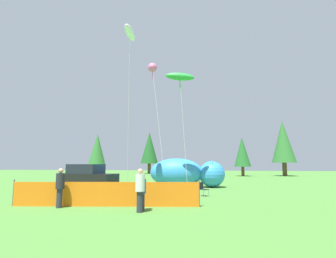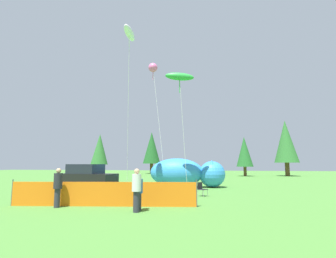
# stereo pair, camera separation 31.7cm
# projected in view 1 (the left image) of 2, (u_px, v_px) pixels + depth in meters

# --- Properties ---
(ground_plane) EXTENTS (120.00, 120.00, 0.00)m
(ground_plane) POSITION_uv_depth(u_px,v_px,m) (136.00, 196.00, 16.87)
(ground_plane) COLOR #477F33
(parked_car) EXTENTS (4.23, 2.41, 2.00)m
(parked_car) POSITION_uv_depth(u_px,v_px,m) (87.00, 179.00, 18.23)
(parked_car) COLOR black
(parked_car) RESTS_ON ground
(folding_chair) EXTENTS (0.69, 0.69, 0.86)m
(folding_chair) POSITION_uv_depth(u_px,v_px,m) (203.00, 188.00, 16.68)
(folding_chair) COLOR black
(folding_chair) RESTS_ON ground
(inflatable_cat) EXTENTS (6.62, 2.88, 2.50)m
(inflatable_cat) POSITION_uv_depth(u_px,v_px,m) (185.00, 174.00, 22.94)
(inflatable_cat) COLOR #338CD8
(inflatable_cat) RESTS_ON ground
(safety_fence) EXTENTS (9.01, 1.24, 1.28)m
(safety_fence) POSITION_uv_depth(u_px,v_px,m) (106.00, 194.00, 12.62)
(safety_fence) COLOR orange
(safety_fence) RESTS_ON ground
(spectator_in_grey_shirt) EXTENTS (0.40, 0.40, 1.83)m
(spectator_in_grey_shirt) POSITION_uv_depth(u_px,v_px,m) (140.00, 188.00, 11.18)
(spectator_in_grey_shirt) COLOR #2D2D38
(spectator_in_grey_shirt) RESTS_ON ground
(spectator_in_red_shirt) EXTENTS (0.40, 0.40, 1.83)m
(spectator_in_red_shirt) POSITION_uv_depth(u_px,v_px,m) (60.00, 186.00, 12.31)
(spectator_in_red_shirt) COLOR #2D2D38
(spectator_in_red_shirt) RESTS_ON ground
(spectator_in_green_shirt) EXTENTS (0.34, 0.34, 1.57)m
(spectator_in_green_shirt) POSITION_uv_depth(u_px,v_px,m) (142.00, 191.00, 11.59)
(spectator_in_green_shirt) COLOR #2D2D38
(spectator_in_green_shirt) RESTS_ON ground
(kite_green_fish) EXTENTS (2.38, 1.08, 9.25)m
(kite_green_fish) POSITION_uv_depth(u_px,v_px,m) (180.00, 77.00, 20.55)
(kite_green_fish) COLOR silver
(kite_green_fish) RESTS_ON ground
(kite_pink_octopus) EXTENTS (2.07, 1.91, 12.23)m
(kite_pink_octopus) POSITION_uv_depth(u_px,v_px,m) (152.00, 68.00, 26.68)
(kite_pink_octopus) COLOR silver
(kite_pink_octopus) RESTS_ON ground
(kite_white_ghost) EXTENTS (0.85, 2.52, 12.43)m
(kite_white_ghost) POSITION_uv_depth(u_px,v_px,m) (130.00, 34.00, 19.87)
(kite_white_ghost) COLOR silver
(kite_white_ghost) RESTS_ON ground
(horizon_tree_east) EXTENTS (3.57, 3.57, 8.52)m
(horizon_tree_east) POSITION_uv_depth(u_px,v_px,m) (149.00, 148.00, 53.94)
(horizon_tree_east) COLOR brown
(horizon_tree_east) RESTS_ON ground
(horizon_tree_west) EXTENTS (3.25, 3.25, 7.75)m
(horizon_tree_west) POSITION_uv_depth(u_px,v_px,m) (97.00, 149.00, 50.43)
(horizon_tree_west) COLOR brown
(horizon_tree_west) RESTS_ON ground
(horizon_tree_mid) EXTENTS (3.85, 3.85, 9.19)m
(horizon_tree_mid) POSITION_uv_depth(u_px,v_px,m) (283.00, 142.00, 43.74)
(horizon_tree_mid) COLOR brown
(horizon_tree_mid) RESTS_ON ground
(horizon_tree_northeast) EXTENTS (2.69, 2.69, 6.43)m
(horizon_tree_northeast) POSITION_uv_depth(u_px,v_px,m) (242.00, 152.00, 43.28)
(horizon_tree_northeast) COLOR brown
(horizon_tree_northeast) RESTS_ON ground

